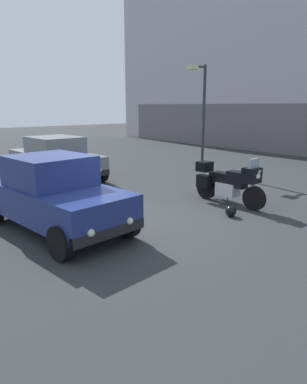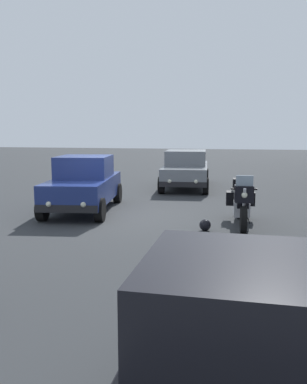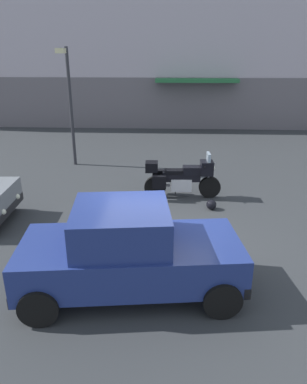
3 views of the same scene
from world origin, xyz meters
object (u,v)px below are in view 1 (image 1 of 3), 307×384
(helmet, at_px, (231,211))
(car_wagon_end, at_px, (54,194))
(car_sedan_far, at_px, (55,157))
(motorcycle, at_px, (228,182))
(streetlamp_curbside, at_px, (201,107))

(helmet, distance_m, car_wagon_end, 4.23)
(car_sedan_far, height_order, car_wagon_end, car_wagon_end)
(motorcycle, xyz_separation_m, streetlamp_curbside, (-4.02, 3.08, 2.01))
(motorcycle, bearing_deg, car_wagon_end, -104.47)
(helmet, height_order, car_wagon_end, car_wagon_end)
(car_sedan_far, distance_m, streetlamp_curbside, 6.09)
(helmet, bearing_deg, motorcycle, 133.60)
(streetlamp_curbside, bearing_deg, car_sedan_far, -115.12)
(helmet, bearing_deg, car_sedan_far, -169.87)
(motorcycle, distance_m, streetlamp_curbside, 5.45)
(helmet, relative_size, car_sedan_far, 0.06)
(helmet, bearing_deg, streetlamp_curbside, 140.85)
(helmet, height_order, car_sedan_far, car_sedan_far)
(motorcycle, xyz_separation_m, helmet, (0.83, -0.87, -0.48))
(helmet, xyz_separation_m, car_wagon_end, (-1.83, -3.76, 0.67))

